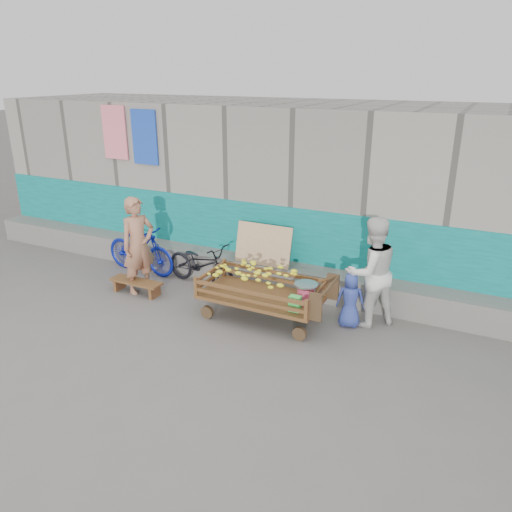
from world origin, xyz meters
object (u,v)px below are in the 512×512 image
at_px(woman, 371,272).
at_px(bicycle_dark, 201,264).
at_px(bench, 136,284).
at_px(bicycle_blue, 140,249).
at_px(child, 350,300).
at_px(banana_cart, 259,284).
at_px(vendor_man, 138,245).

height_order(woman, bicycle_dark, woman).
distance_m(bench, woman, 3.89).
height_order(bench, bicycle_blue, bicycle_blue).
bearing_deg(bicycle_blue, bicycle_dark, -87.49).
relative_size(child, bicycle_blue, 0.55).
bearing_deg(bicycle_blue, banana_cart, -100.58).
height_order(banana_cart, bench, banana_cart).
relative_size(child, bicycle_dark, 0.56).
height_order(banana_cart, vendor_man, vendor_man).
distance_m(bicycle_dark, bicycle_blue, 1.34).
bearing_deg(vendor_man, child, -63.14).
relative_size(bench, child, 1.10).
relative_size(bench, woman, 0.56).
xyz_separation_m(vendor_man, child, (3.55, 0.35, -0.40)).
xyz_separation_m(banana_cart, child, (1.29, 0.39, -0.15)).
bearing_deg(bicycle_dark, woman, -80.24).
height_order(bench, woman, woman).
xyz_separation_m(banana_cart, vendor_man, (-2.26, 0.04, 0.25)).
height_order(vendor_man, woman, woman).
bearing_deg(bench, woman, 10.12).
bearing_deg(bicycle_dark, banana_cart, -103.76).
distance_m(vendor_man, woman, 3.81).
xyz_separation_m(banana_cart, woman, (1.51, 0.59, 0.25)).
xyz_separation_m(vendor_man, woman, (3.77, 0.55, 0.00)).
bearing_deg(child, bench, -6.81).
bearing_deg(bench, banana_cart, 2.01).
relative_size(vendor_man, bicycle_blue, 1.08).
bearing_deg(banana_cart, child, 16.89).
xyz_separation_m(bicycle_dark, bicycle_blue, (-1.34, 0.03, 0.06)).
bearing_deg(woman, bench, -34.00).
relative_size(vendor_man, woman, 1.00).
xyz_separation_m(vendor_man, bicycle_dark, (0.81, 0.64, -0.43)).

